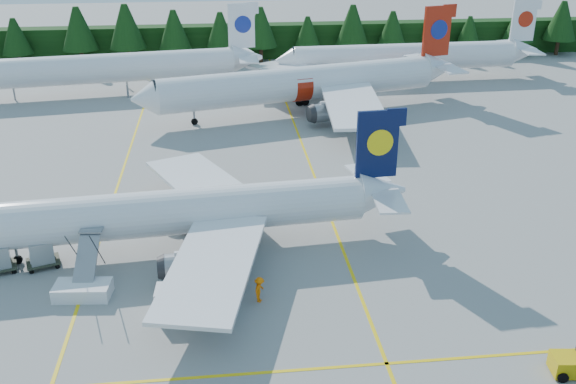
{
  "coord_description": "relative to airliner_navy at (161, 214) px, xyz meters",
  "views": [
    {
      "loc": [
        -3.5,
        -36.71,
        25.64
      ],
      "look_at": [
        1.96,
        12.55,
        3.5
      ],
      "focal_mm": 40.0,
      "sensor_mm": 36.0,
      "label": 1
    }
  ],
  "objects": [
    {
      "name": "ground",
      "position": [
        8.47,
        -9.93,
        -3.24
      ],
      "size": [
        320.0,
        320.0,
        0.0
      ],
      "primitive_type": "plane",
      "color": "gray",
      "rests_on": "ground"
    },
    {
      "name": "taxi_stripe_a",
      "position": [
        -5.53,
        10.07,
        -3.24
      ],
      "size": [
        0.25,
        120.0,
        0.01
      ],
      "primitive_type": "cube",
      "color": "yellow",
      "rests_on": "ground"
    },
    {
      "name": "taxi_stripe_b",
      "position": [
        14.47,
        10.07,
        -3.24
      ],
      "size": [
        0.25,
        120.0,
        0.01
      ],
      "primitive_type": "cube",
      "color": "yellow",
      "rests_on": "ground"
    },
    {
      "name": "taxi_stripe_cross",
      "position": [
        8.47,
        -15.93,
        -3.24
      ],
      "size": [
        80.0,
        0.25,
        0.01
      ],
      "primitive_type": "cube",
      "color": "yellow",
      "rests_on": "ground"
    },
    {
      "name": "treeline_hedge",
      "position": [
        8.47,
        72.07,
        -0.24
      ],
      "size": [
        220.0,
        4.0,
        6.0
      ],
      "primitive_type": "cube",
      "color": "black",
      "rests_on": "ground"
    },
    {
      "name": "airliner_navy",
      "position": [
        0.0,
        0.0,
        0.0
      ],
      "size": [
        37.11,
        30.44,
        10.79
      ],
      "rotation": [
        0.0,
        0.0,
        0.08
      ],
      "color": "silver",
      "rests_on": "ground"
    },
    {
      "name": "airliner_red",
      "position": [
        15.0,
        36.33,
        0.69
      ],
      "size": [
        44.18,
        35.9,
        13.1
      ],
      "rotation": [
        0.0,
        0.0,
        0.25
      ],
      "color": "silver",
      "rests_on": "ground"
    },
    {
      "name": "airliner_far_left",
      "position": [
        -11.93,
        49.07,
        0.67
      ],
      "size": [
        42.79,
        9.59,
        12.48
      ],
      "rotation": [
        0.0,
        0.0,
        0.14
      ],
      "color": "silver",
      "rests_on": "ground"
    },
    {
      "name": "airliner_far_right",
      "position": [
        33.43,
        52.39,
        0.59
      ],
      "size": [
        42.03,
        5.5,
        12.22
      ],
      "rotation": [
        0.0,
        0.0,
        0.03
      ],
      "color": "silver",
      "rests_on": "ground"
    },
    {
      "name": "airstairs",
      "position": [
        -5.31,
        -6.0,
        -2.47
      ],
      "size": [
        4.14,
        5.62,
        3.57
      ],
      "rotation": [
        0.0,
        0.0,
        -0.09
      ],
      "color": "silver",
      "rests_on": "ground"
    },
    {
      "name": "service_truck",
      "position": [
        2.8,
        -9.1,
        -1.95
      ],
      "size": [
        5.5,
        2.26,
        2.6
      ],
      "rotation": [
        0.0,
        0.0,
        -0.06
      ],
      "color": "white",
      "rests_on": "ground"
    },
    {
      "name": "uld_pair",
      "position": [
        -10.74,
        -1.82,
        -1.97
      ],
      "size": [
        6.04,
        2.97,
        1.88
      ],
      "rotation": [
        0.0,
        0.0,
        0.31
      ],
      "color": "#323829",
      "rests_on": "ground"
    },
    {
      "name": "crew_c",
      "position": [
        7.2,
        -8.29,
        -2.27
      ],
      "size": [
        0.82,
        0.95,
        1.94
      ],
      "primitive_type": "imported",
      "rotation": [
        0.0,
        0.0,
        1.16
      ],
      "color": "#FF6D05",
      "rests_on": "ground"
    }
  ]
}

